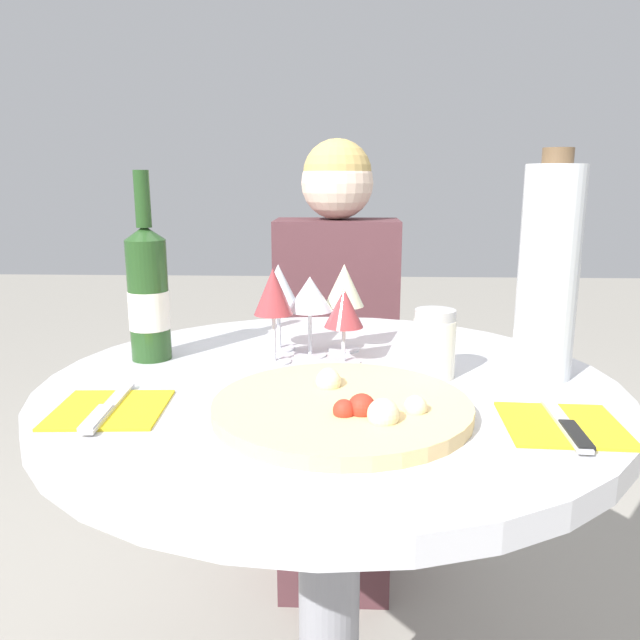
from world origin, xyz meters
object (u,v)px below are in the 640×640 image
wine_bottle (148,293)px  chair_behind_diner (335,393)px  tall_carafe (548,272)px  dining_table (330,474)px  seated_diner (335,378)px  pizza_large (343,406)px

wine_bottle → chair_behind_diner: bearing=66.0°
tall_carafe → dining_table: bearing=-175.2°
seated_diner → wine_bottle: seated_diner is taller
seated_diner → wine_bottle: bearing=61.2°
pizza_large → tall_carafe: bearing=29.8°
dining_table → wine_bottle: wine_bottle is taller
chair_behind_diner → seated_diner: (-0.00, -0.14, 0.09)m
dining_table → seated_diner: seated_diner is taller
chair_behind_diner → seated_diner: bearing=90.0°
dining_table → chair_behind_diner: size_ratio=0.98×
pizza_large → seated_diner: bearing=91.7°
dining_table → seated_diner: bearing=90.2°
wine_bottle → tall_carafe: (0.67, -0.07, 0.05)m
seated_diner → wine_bottle: size_ratio=3.61×
chair_behind_diner → dining_table: bearing=90.2°
dining_table → seated_diner: size_ratio=0.77×
seated_diner → tall_carafe: (0.35, -0.66, 0.40)m
chair_behind_diner → tall_carafe: size_ratio=2.59×
seated_diner → tall_carafe: seated_diner is taller
chair_behind_diner → pizza_large: size_ratio=2.63×
chair_behind_diner → pizza_large: chair_behind_diner is taller
dining_table → chair_behind_diner: chair_behind_diner is taller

